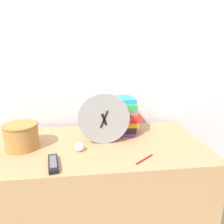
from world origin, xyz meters
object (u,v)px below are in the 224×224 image
(tv_remote, at_px, (53,163))
(crumpled_paper_ball, at_px, (79,147))
(book_stack, at_px, (119,115))
(pen, at_px, (145,159))
(desk_clock, at_px, (104,118))
(basket, at_px, (21,135))

(tv_remote, bearing_deg, crumpled_paper_ball, 48.66)
(book_stack, bearing_deg, pen, -79.64)
(desk_clock, xyz_separation_m, tv_remote, (-0.26, -0.23, -0.13))
(book_stack, height_order, basket, book_stack)
(crumpled_paper_ball, distance_m, pen, 0.34)
(desk_clock, distance_m, tv_remote, 0.37)
(desk_clock, xyz_separation_m, crumpled_paper_ball, (-0.14, -0.09, -0.12))
(basket, height_order, tv_remote, basket)
(book_stack, xyz_separation_m, basket, (-0.55, -0.16, -0.04))
(basket, bearing_deg, crumpled_paper_ball, -13.92)
(desk_clock, bearing_deg, crumpled_paper_ball, -145.76)
(desk_clock, relative_size, crumpled_paper_ball, 6.13)
(tv_remote, xyz_separation_m, crumpled_paper_ball, (0.12, 0.13, 0.01))
(basket, relative_size, tv_remote, 1.13)
(pen, bearing_deg, basket, 161.41)
(basket, height_order, pen, basket)
(book_stack, relative_size, crumpled_paper_ball, 5.45)
(tv_remote, height_order, crumpled_paper_ball, crumpled_paper_ball)
(book_stack, relative_size, basket, 1.40)
(basket, relative_size, crumpled_paper_ball, 3.90)
(basket, distance_m, crumpled_paper_ball, 0.32)
(book_stack, height_order, pen, book_stack)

